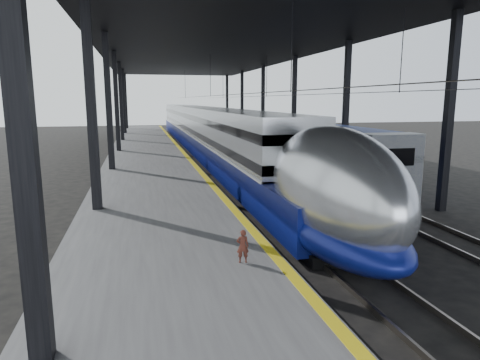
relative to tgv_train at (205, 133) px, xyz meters
name	(u,v)px	position (x,y,z in m)	size (l,w,h in m)	color
ground	(281,268)	(-2.00, -28.36, -2.09)	(160.00, 160.00, 0.00)	black
platform	(149,164)	(-5.50, -8.36, -1.59)	(6.00, 80.00, 1.00)	#4C4C4F
yellow_strip	(187,156)	(-2.70, -8.36, -1.09)	(0.30, 80.00, 0.01)	yellow
rails	(254,166)	(2.50, -8.36, -2.01)	(6.52, 80.00, 0.16)	slate
canopy	(220,45)	(-0.10, -8.36, 7.02)	(18.00, 75.00, 9.47)	black
tgv_train	(205,133)	(0.00, 0.00, 0.00)	(3.12, 65.20, 4.48)	silver
second_train	(247,132)	(5.00, 3.69, -0.25)	(2.65, 56.05, 3.65)	navy
child	(243,246)	(-3.65, -30.07, -0.66)	(0.32, 0.21, 0.88)	#50241A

